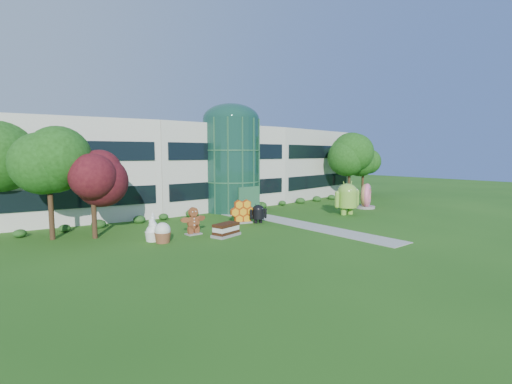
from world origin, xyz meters
TOP-DOWN VIEW (x-y plane):
  - ground at (0.00, 0.00)m, footprint 140.00×140.00m
  - building at (0.00, 18.00)m, footprint 46.00×15.00m
  - atrium at (0.00, 12.00)m, footprint 6.00×6.00m
  - walkway at (0.00, 2.00)m, footprint 2.40×20.00m
  - tree_red at (-15.50, 7.50)m, footprint 4.00×4.00m
  - trees_backdrop at (0.00, 13.00)m, footprint 52.00×8.00m
  - android_green at (7.48, 2.36)m, footprint 3.59×2.68m
  - android_black at (-2.45, 4.49)m, footprint 1.95×1.57m
  - donut at (12.62, 3.73)m, footprint 3.02×2.43m
  - gingerbread at (-9.27, 4.05)m, footprint 2.33×0.93m
  - ice_cream_sandwich at (-7.68, 1.97)m, footprint 2.46×1.67m
  - honeycomb at (-3.55, 5.36)m, footprint 2.55×1.48m
  - froyo at (-12.56, 4.00)m, footprint 1.46×1.46m
  - cupcake at (-12.24, 3.10)m, footprint 1.54×1.54m

SIDE VIEW (x-z plane):
  - ground at x=0.00m, z-range 0.00..0.00m
  - walkway at x=0.00m, z-range 0.00..0.04m
  - ice_cream_sandwich at x=-7.68m, z-range 0.00..1.00m
  - cupcake at x=-12.24m, z-range 0.00..1.43m
  - honeycomb at x=-3.55m, z-range 0.00..1.89m
  - android_black at x=-2.45m, z-range 0.00..1.93m
  - froyo at x=-12.56m, z-range 0.00..2.05m
  - gingerbread at x=-9.27m, z-range 0.00..2.13m
  - donut at x=12.62m, z-range 0.00..2.84m
  - android_green at x=7.48m, z-range 0.00..3.73m
  - tree_red at x=-15.50m, z-range 0.00..6.00m
  - trees_backdrop at x=0.00m, z-range 0.00..8.40m
  - building at x=0.00m, z-range 0.00..9.30m
  - atrium at x=0.00m, z-range 0.00..9.80m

